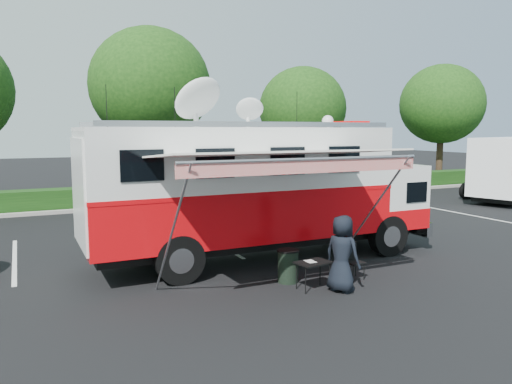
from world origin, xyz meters
The scene contains 9 objects.
ground_plane centered at (0.00, 0.00, 0.00)m, with size 120.00×120.00×0.00m, color black.
back_border centered at (1.14, 12.90, 5.00)m, with size 60.00×6.14×8.87m.
stall_lines centered at (-0.50, 3.00, 0.00)m, with size 24.12×5.50×0.01m.
command_truck centered at (-0.09, 0.00, 2.07)m, with size 10.08×2.77×4.84m.
awning centered at (-0.99, -2.88, 3.12)m, with size 5.50×2.83×3.32m.
person centered at (0.35, -3.36, 0.00)m, with size 0.87×0.57×1.78m, color black.
folding_table centered at (-0.19, -2.98, 0.62)m, with size 0.87×0.68×0.67m.
folding_chair centered at (1.21, -2.59, 0.52)m, with size 0.46×0.48×0.89m.
trash_bin centered at (-0.43, -2.22, 0.41)m, with size 0.54×0.54×0.81m.
Camera 1 is at (-6.25, -12.59, 3.71)m, focal length 35.00 mm.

